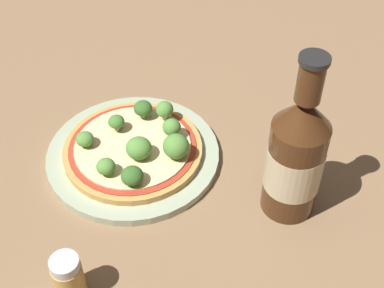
% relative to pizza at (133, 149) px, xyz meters
% --- Properties ---
extents(ground_plane, '(3.00, 3.00, 0.00)m').
position_rel_pizza_xyz_m(ground_plane, '(-0.01, -0.01, -0.02)').
color(ground_plane, '#846647').
extents(plate, '(0.24, 0.24, 0.01)m').
position_rel_pizza_xyz_m(plate, '(-0.00, 0.00, -0.01)').
color(plate, '#A3B293').
rests_on(plate, ground_plane).
extents(pizza, '(0.19, 0.19, 0.01)m').
position_rel_pizza_xyz_m(pizza, '(0.00, 0.00, 0.00)').
color(pizza, tan).
rests_on(pizza, plate).
extents(broccoli_floret_0, '(0.03, 0.03, 0.03)m').
position_rel_pizza_xyz_m(broccoli_floret_0, '(0.03, 0.05, 0.03)').
color(broccoli_floret_0, '#89A866').
rests_on(broccoli_floret_0, pizza).
extents(broccoli_floret_1, '(0.03, 0.03, 0.03)m').
position_rel_pizza_xyz_m(broccoli_floret_1, '(0.05, -0.05, 0.02)').
color(broccoli_floret_1, '#89A866').
rests_on(broccoli_floret_1, pizza).
extents(broccoli_floret_2, '(0.04, 0.04, 0.03)m').
position_rel_pizza_xyz_m(broccoli_floret_2, '(0.06, 0.03, 0.03)').
color(broccoli_floret_2, '#89A866').
rests_on(broccoli_floret_2, pizza).
extents(broccoli_floret_3, '(0.02, 0.02, 0.02)m').
position_rel_pizza_xyz_m(broccoli_floret_3, '(-0.04, 0.01, 0.02)').
color(broccoli_floret_3, '#89A866').
rests_on(broccoli_floret_3, pizza).
extents(broccoli_floret_4, '(0.03, 0.03, 0.03)m').
position_rel_pizza_xyz_m(broccoli_floret_4, '(-0.00, 0.07, 0.02)').
color(broccoli_floret_4, '#89A866').
rests_on(broccoli_floret_4, pizza).
extents(broccoli_floret_5, '(0.03, 0.03, 0.03)m').
position_rel_pizza_xyz_m(broccoli_floret_5, '(0.02, -0.01, 0.02)').
color(broccoli_floret_5, '#89A866').
rests_on(broccoli_floret_5, pizza).
extents(broccoli_floret_6, '(0.02, 0.02, 0.02)m').
position_rel_pizza_xyz_m(broccoli_floret_6, '(-0.05, -0.04, 0.02)').
color(broccoli_floret_6, '#89A866').
rests_on(broccoli_floret_6, pizza).
extents(broccoli_floret_7, '(0.03, 0.03, 0.03)m').
position_rel_pizza_xyz_m(broccoli_floret_7, '(-0.03, 0.05, 0.02)').
color(broccoli_floret_7, '#89A866').
rests_on(broccoli_floret_7, pizza).
extents(broccoli_floret_8, '(0.03, 0.03, 0.02)m').
position_rel_pizza_xyz_m(broccoli_floret_8, '(0.01, -0.06, 0.02)').
color(broccoli_floret_8, '#89A866').
rests_on(broccoli_floret_8, pizza).
extents(beer_bottle, '(0.07, 0.07, 0.23)m').
position_rel_pizza_xyz_m(beer_bottle, '(0.21, 0.07, 0.07)').
color(beer_bottle, '#472814').
rests_on(beer_bottle, ground_plane).
extents(pepper_shaker, '(0.03, 0.03, 0.06)m').
position_rel_pizza_xyz_m(pepper_shaker, '(0.10, -0.19, 0.01)').
color(pepper_shaker, tan).
rests_on(pepper_shaker, ground_plane).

